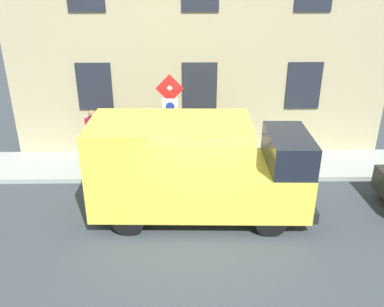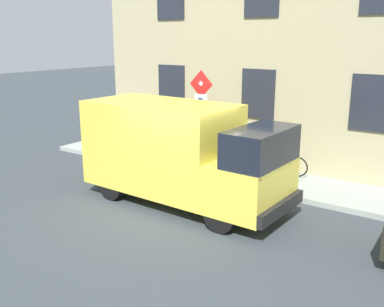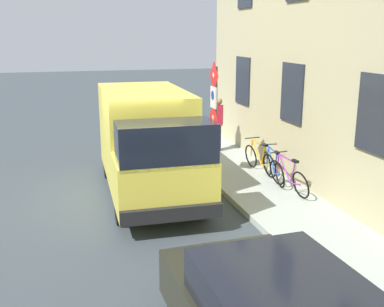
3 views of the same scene
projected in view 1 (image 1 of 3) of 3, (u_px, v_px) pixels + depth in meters
name	position (u px, v px, depth m)	size (l,w,h in m)	color
ground_plane	(205.00, 230.00, 9.68)	(80.00, 80.00, 0.00)	#373F44
sidewalk_slab	(200.00, 165.00, 12.77)	(2.02, 14.07, 0.14)	#9CA59D
building_facade	(200.00, 41.00, 12.52)	(0.75, 12.07, 7.46)	tan
sign_post_stacked	(170.00, 116.00, 11.23)	(0.15, 0.56, 2.92)	#474C47
delivery_van	(196.00, 167.00, 9.78)	(2.14, 5.38, 2.50)	yellow
bicycle_purple	(231.00, 147.00, 13.03)	(0.46, 1.72, 0.89)	black
bicycle_blue	(206.00, 147.00, 13.02)	(0.48, 1.71, 0.89)	black
bicycle_orange	(180.00, 147.00, 13.00)	(0.46, 1.72, 0.89)	black
pedestrian	(94.00, 135.00, 12.48)	(0.40, 0.47, 1.72)	#262B47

